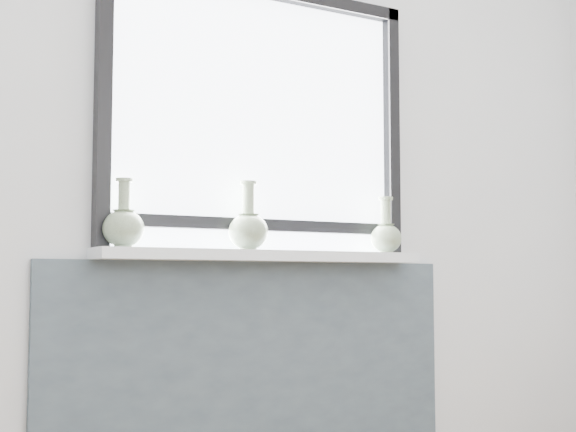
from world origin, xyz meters
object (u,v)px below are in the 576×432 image
vase_a (124,225)px  vase_c (386,235)px  windowsill (267,256)px  vase_b (248,228)px

vase_a → vase_c: size_ratio=1.04×
vase_a → vase_c: (1.10, -0.02, -0.00)m
windowsill → vase_a: (-0.56, -0.00, 0.10)m
vase_a → vase_b: 0.48m
windowsill → vase_b: size_ratio=5.13×
vase_a → vase_b: size_ratio=0.93×
windowsill → vase_c: size_ratio=5.77×
vase_a → windowsill: bearing=0.1°
windowsill → vase_a: bearing=-179.9°
vase_b → vase_c: 0.62m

